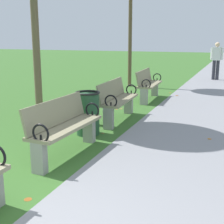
# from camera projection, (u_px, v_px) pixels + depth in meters

# --- Properties ---
(park_bench_2) EXTENTS (0.52, 1.61, 0.90)m
(park_bench_2) POSITION_uv_depth(u_px,v_px,m) (64.00, 126.00, 4.98)
(park_bench_2) COLOR gray
(park_bench_2) RESTS_ON ground
(park_bench_3) EXTENTS (0.55, 1.62, 0.90)m
(park_bench_3) POSITION_uv_depth(u_px,v_px,m) (117.00, 99.00, 7.11)
(park_bench_3) COLOR gray
(park_bench_3) RESTS_ON ground
(park_bench_4) EXTENTS (0.54, 1.62, 0.90)m
(park_bench_4) POSITION_uv_depth(u_px,v_px,m) (148.00, 84.00, 9.48)
(park_bench_4) COLOR gray
(park_bench_4) RESTS_ON ground
(pedestrian_walking) EXTENTS (0.53, 0.24, 1.62)m
(pedestrian_walking) POSITION_uv_depth(u_px,v_px,m) (216.00, 59.00, 13.78)
(pedestrian_walking) COLOR #2D2D38
(pedestrian_walking) RESTS_ON paved_walkway
(trash_bin) EXTENTS (0.48, 0.48, 0.84)m
(trash_bin) POSITION_uv_depth(u_px,v_px,m) (88.00, 113.00, 6.09)
(trash_bin) COLOR #234C2D
(trash_bin) RESTS_ON ground
(scattered_leaves) EXTENTS (4.47, 11.26, 0.02)m
(scattered_leaves) POSITION_uv_depth(u_px,v_px,m) (98.00, 132.00, 6.26)
(scattered_leaves) COLOR brown
(scattered_leaves) RESTS_ON ground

